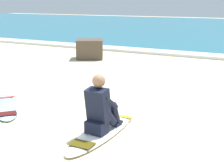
# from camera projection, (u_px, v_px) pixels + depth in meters

# --- Properties ---
(ground_plane) EXTENTS (80.00, 80.00, 0.00)m
(ground_plane) POSITION_uv_depth(u_px,v_px,m) (34.00, 133.00, 5.32)
(ground_plane) COLOR beige
(breaking_foam) EXTENTS (80.00, 0.90, 0.11)m
(breaking_foam) POSITION_uv_depth(u_px,v_px,m) (184.00, 54.00, 12.90)
(breaking_foam) COLOR white
(breaking_foam) RESTS_ON ground
(surfboard_main) EXTENTS (0.59, 2.25, 0.08)m
(surfboard_main) POSITION_uv_depth(u_px,v_px,m) (104.00, 129.00, 5.38)
(surfboard_main) COLOR white
(surfboard_main) RESTS_ON ground
(surfer_seated) EXTENTS (0.38, 0.71, 0.95)m
(surfer_seated) POSITION_uv_depth(u_px,v_px,m) (101.00, 109.00, 5.16)
(surfer_seated) COLOR black
(surfer_seated) RESTS_ON surfboard_main
(surfboard_spare_near) EXTENTS (1.73, 1.59, 0.08)m
(surfboard_spare_near) POSITION_uv_depth(u_px,v_px,m) (5.00, 106.00, 6.57)
(surfboard_spare_near) COLOR #9ED1E5
(surfboard_spare_near) RESTS_ON ground
(shoreline_rock) EXTENTS (1.27, 1.24, 0.72)m
(shoreline_rock) POSITION_uv_depth(u_px,v_px,m) (90.00, 49.00, 12.12)
(shoreline_rock) COLOR brown
(shoreline_rock) RESTS_ON ground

